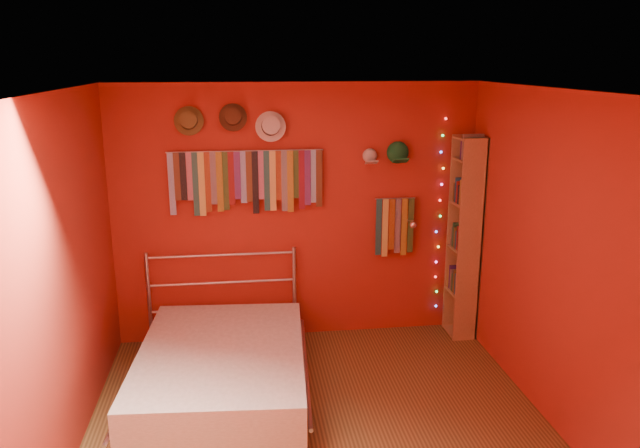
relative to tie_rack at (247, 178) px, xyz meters
name	(u,v)px	position (x,y,z in m)	size (l,w,h in m)	color
ground	(321,431)	(0.47, -1.68, -1.62)	(3.50, 3.50, 0.00)	#50391B
back_wall	(297,214)	(0.47, 0.07, -0.37)	(3.50, 0.02, 2.50)	maroon
right_wall	(557,263)	(2.22, -1.68, -0.37)	(0.02, 3.50, 2.50)	maroon
left_wall	(60,285)	(-1.28, -1.68, -0.37)	(0.02, 3.50, 2.50)	maroon
ceiling	(321,91)	(0.47, -1.68, 0.88)	(3.50, 3.50, 0.02)	white
tie_rack	(247,178)	(0.00, 0.00, 0.00)	(1.45, 0.03, 0.60)	#B5B5BA
small_tie_rack	(395,225)	(1.43, 0.00, -0.50)	(0.40, 0.03, 0.59)	#B5B5BA
fedora_olive	(189,120)	(-0.50, -0.03, 0.55)	(0.26, 0.14, 0.26)	brown
fedora_brown	(233,117)	(-0.11, -0.03, 0.57)	(0.25, 0.14, 0.25)	#4B2E1B
fedora_white	(271,126)	(0.23, -0.03, 0.49)	(0.28, 0.15, 0.28)	silver
cap_white	(370,156)	(1.17, 0.01, 0.19)	(0.16, 0.20, 0.16)	beige
cap_green	(398,153)	(1.44, 0.01, 0.21)	(0.20, 0.25, 0.20)	#17672E
fairy_lights	(439,216)	(1.89, 0.03, -0.43)	(0.06, 0.02, 1.94)	#FF3333
reading_lamp	(412,224)	(1.56, -0.15, -0.46)	(0.07, 0.28, 0.08)	#B5B5BA
bookshelf	(468,237)	(2.13, -0.15, -0.61)	(0.25, 0.34, 2.00)	#926742
bed	(222,369)	(-0.27, -1.03, -1.40)	(1.56, 2.00, 0.95)	#B5B5BA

